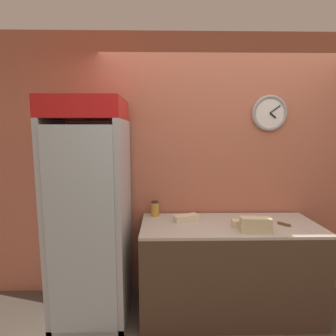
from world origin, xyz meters
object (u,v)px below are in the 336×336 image
sandwich_stack_bottom (255,229)px  chefs_knife (289,226)px  condiment_jar (155,209)px  sandwich_flat_right (186,218)px  sandwich_stack_middle (256,221)px  beverage_cooler (92,201)px  sandwich_flat_left (244,223)px

sandwich_stack_bottom → chefs_knife: (0.36, 0.13, -0.03)m
sandwich_stack_bottom → condiment_jar: (-0.87, 0.46, 0.04)m
sandwich_flat_right → condiment_jar: (-0.30, 0.16, 0.05)m
sandwich_stack_bottom → chefs_knife: size_ratio=1.03×
sandwich_stack_middle → sandwich_flat_right: 0.64m
sandwich_stack_bottom → sandwich_flat_right: sandwich_stack_bottom is taller
beverage_cooler → sandwich_flat_left: 1.41m
beverage_cooler → sandwich_stack_bottom: (1.45, -0.27, -0.18)m
chefs_knife → condiment_jar: condiment_jar is taller
sandwich_stack_bottom → sandwich_stack_middle: sandwich_stack_middle is taller
chefs_knife → sandwich_stack_bottom: bearing=-160.1°
sandwich_stack_middle → condiment_jar: 0.98m
sandwich_stack_middle → chefs_knife: (0.36, 0.13, -0.09)m
sandwich_flat_left → sandwich_flat_right: sandwich_flat_left is taller
beverage_cooler → sandwich_flat_right: bearing=2.6°
sandwich_flat_left → sandwich_flat_right: (-0.51, 0.17, -0.00)m
sandwich_stack_middle → sandwich_flat_right: size_ratio=1.02×
sandwich_flat_right → condiment_jar: size_ratio=1.68×
sandwich_stack_bottom → sandwich_flat_left: size_ratio=1.19×
sandwich_flat_right → condiment_jar: bearing=152.5°
condiment_jar → chefs_knife: bearing=-15.3°
sandwich_flat_right → chefs_knife: sandwich_flat_right is taller
sandwich_stack_bottom → sandwich_flat_right: bearing=151.5°
condiment_jar → sandwich_stack_middle: bearing=-28.1°
sandwich_flat_left → sandwich_flat_right: bearing=161.6°
sandwich_flat_left → beverage_cooler: bearing=174.7°
condiment_jar → sandwich_flat_right: bearing=-27.5°
sandwich_stack_bottom → sandwich_flat_right: size_ratio=1.01×
beverage_cooler → sandwich_stack_bottom: 1.48m
chefs_knife → beverage_cooler: bearing=175.7°
sandwich_flat_right → beverage_cooler: bearing=-177.4°
sandwich_stack_middle → chefs_knife: 0.39m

